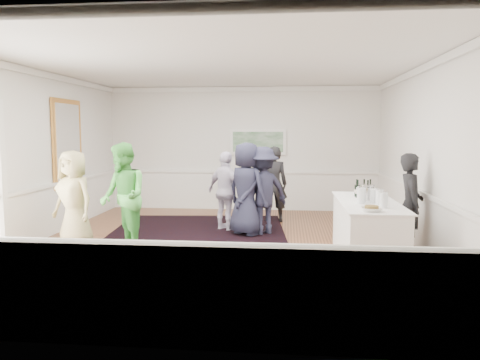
# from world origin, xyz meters

# --- Properties ---
(floor) EXTENTS (8.00, 8.00, 0.00)m
(floor) POSITION_xyz_m (0.00, 0.00, 0.00)
(floor) COLOR brown
(floor) RESTS_ON ground
(ceiling) EXTENTS (7.00, 8.00, 0.02)m
(ceiling) POSITION_xyz_m (0.00, 0.00, 3.20)
(ceiling) COLOR white
(ceiling) RESTS_ON wall_back
(wall_left) EXTENTS (0.02, 8.00, 3.20)m
(wall_left) POSITION_xyz_m (-3.50, 0.00, 1.60)
(wall_left) COLOR white
(wall_left) RESTS_ON floor
(wall_right) EXTENTS (0.02, 8.00, 3.20)m
(wall_right) POSITION_xyz_m (3.50, 0.00, 1.60)
(wall_right) COLOR white
(wall_right) RESTS_ON floor
(wall_back) EXTENTS (7.00, 0.02, 3.20)m
(wall_back) POSITION_xyz_m (0.00, 4.00, 1.60)
(wall_back) COLOR white
(wall_back) RESTS_ON floor
(wall_front) EXTENTS (7.00, 0.02, 3.20)m
(wall_front) POSITION_xyz_m (0.00, -4.00, 1.60)
(wall_front) COLOR white
(wall_front) RESTS_ON floor
(wainscoting) EXTENTS (7.00, 8.00, 1.00)m
(wainscoting) POSITION_xyz_m (0.00, 0.00, 0.50)
(wainscoting) COLOR white
(wainscoting) RESTS_ON floor
(mirror) EXTENTS (0.05, 1.25, 1.85)m
(mirror) POSITION_xyz_m (-3.45, 1.30, 1.80)
(mirror) COLOR gold
(mirror) RESTS_ON wall_left
(landscape_painting) EXTENTS (1.44, 0.06, 0.66)m
(landscape_painting) POSITION_xyz_m (0.40, 3.95, 1.78)
(landscape_painting) COLOR white
(landscape_painting) RESTS_ON wall_back
(area_rug) EXTENTS (3.89, 4.88, 0.02)m
(area_rug) POSITION_xyz_m (-0.59, 0.59, 0.01)
(area_rug) COLOR black
(area_rug) RESTS_ON floor
(serving_table) EXTENTS (0.90, 2.36, 0.96)m
(serving_table) POSITION_xyz_m (2.43, -0.71, 0.48)
(serving_table) COLOR white
(serving_table) RESTS_ON floor
(bartender) EXTENTS (0.45, 0.65, 1.70)m
(bartender) POSITION_xyz_m (3.20, -0.25, 0.85)
(bartender) COLOR black
(bartender) RESTS_ON floor
(guest_tan) EXTENTS (1.00, 0.85, 1.73)m
(guest_tan) POSITION_xyz_m (-2.53, -0.45, 0.86)
(guest_tan) COLOR tan
(guest_tan) RESTS_ON floor
(guest_green) EXTENTS (1.12, 1.15, 1.87)m
(guest_green) POSITION_xyz_m (-1.64, -0.46, 0.94)
(guest_green) COLOR #51BF4C
(guest_green) RESTS_ON floor
(guest_lilac) EXTENTS (1.01, 0.89, 1.64)m
(guest_lilac) POSITION_xyz_m (-0.09, 1.36, 0.82)
(guest_lilac) COLOR silver
(guest_lilac) RESTS_ON floor
(guest_dark_a) EXTENTS (1.30, 1.18, 1.75)m
(guest_dark_a) POSITION_xyz_m (0.67, 1.06, 0.88)
(guest_dark_a) COLOR #202035
(guest_dark_a) RESTS_ON floor
(guest_dark_b) EXTENTS (0.66, 0.46, 1.72)m
(guest_dark_b) POSITION_xyz_m (0.85, 2.40, 0.86)
(guest_dark_b) COLOR black
(guest_dark_b) RESTS_ON floor
(guest_navy) EXTENTS (1.07, 1.01, 1.84)m
(guest_navy) POSITION_xyz_m (0.37, 0.95, 0.92)
(guest_navy) COLOR #202035
(guest_navy) RESTS_ON floor
(wine_bottles) EXTENTS (0.30, 0.23, 0.31)m
(wine_bottles) POSITION_xyz_m (2.44, -0.19, 1.11)
(wine_bottles) COLOR black
(wine_bottles) RESTS_ON serving_table
(juice_pitchers) EXTENTS (0.38, 0.65, 0.24)m
(juice_pitchers) POSITION_xyz_m (2.44, -0.99, 1.08)
(juice_pitchers) COLOR #60B23F
(juice_pitchers) RESTS_ON serving_table
(ice_bucket) EXTENTS (0.26, 0.26, 0.25)m
(ice_bucket) POSITION_xyz_m (2.43, -0.56, 1.07)
(ice_bucket) COLOR silver
(ice_bucket) RESTS_ON serving_table
(nut_bowl) EXTENTS (0.29, 0.29, 0.07)m
(nut_bowl) POSITION_xyz_m (2.32, -1.64, 1.00)
(nut_bowl) COLOR white
(nut_bowl) RESTS_ON serving_table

